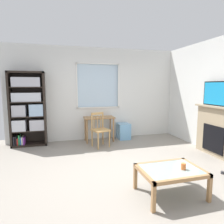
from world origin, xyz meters
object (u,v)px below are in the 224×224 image
wooden_chair (100,129)px  fireplace (217,131)px  desk_under_window (99,121)px  tv (219,94)px  sippy_cup (183,166)px  plastic_drawer_unit (123,131)px  coffee_table (171,172)px  bookshelf (28,108)px

wooden_chair → fireplace: fireplace is taller
desk_under_window → fireplace: bearing=-39.2°
fireplace → tv: (-0.02, 0.00, 0.85)m
desk_under_window → sippy_cup: bearing=-79.6°
fireplace → sippy_cup: bearing=-144.4°
desk_under_window → sippy_cup: size_ratio=9.58×
sippy_cup → wooden_chair: bearing=104.1°
plastic_drawer_unit → coffee_table: (-0.34, -3.15, 0.11)m
bookshelf → coffee_table: 4.01m
plastic_drawer_unit → desk_under_window: bearing=-176.2°
wooden_chair → plastic_drawer_unit: wooden_chair is taller
bookshelf → coffee_table: bearing=-54.1°
wooden_chair → coffee_table: bearing=-78.9°
bookshelf → tv: 4.70m
tv → coffee_table: tv is taller
desk_under_window → wooden_chair: (-0.09, -0.52, -0.12)m
bookshelf → plastic_drawer_unit: (2.67, -0.06, -0.78)m
desk_under_window → plastic_drawer_unit: size_ratio=1.82×
bookshelf → desk_under_window: bookshelf is taller
bookshelf → coffee_table: (2.32, -3.20, -0.67)m
tv → coffee_table: 2.49m
plastic_drawer_unit → fireplace: fireplace is taller
fireplace → tv: 0.85m
plastic_drawer_unit → coffee_table: plastic_drawer_unit is taller
wooden_chair → tv: (2.41, -1.39, 0.96)m
plastic_drawer_unit → coffee_table: size_ratio=0.52×
bookshelf → sippy_cup: bookshelf is taller
wooden_chair → tv: 2.94m
fireplace → tv: tv is taller
plastic_drawer_unit → fireplace: size_ratio=0.39×
desk_under_window → coffee_table: size_ratio=0.96×
sippy_cup → coffee_table: bearing=156.3°
plastic_drawer_unit → coffee_table: bearing=-96.2°
desk_under_window → fireplace: fireplace is taller
sippy_cup → desk_under_window: bearing=100.4°
fireplace → sippy_cup: 2.17m
bookshelf → plastic_drawer_unit: size_ratio=4.18×
bookshelf → plastic_drawer_unit: 2.78m
tv → sippy_cup: 2.36m
fireplace → tv: size_ratio=1.38×
bookshelf → tv: bearing=-25.5°
desk_under_window → tv: bearing=-39.4°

